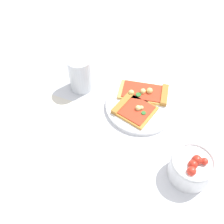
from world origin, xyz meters
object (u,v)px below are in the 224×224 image
plate (141,105)px  soda_glass (81,74)px  salad_bowl (191,167)px  paper_napkin (50,115)px  pizza_slice_near (133,108)px  pizza_slice_far (146,93)px

plate → soda_glass: size_ratio=1.84×
soda_glass → salad_bowl: bearing=84.5°
soda_glass → paper_napkin: (0.15, 0.01, -0.06)m
pizza_slice_near → soda_glass: size_ratio=0.97×
plate → pizza_slice_near: 0.04m
pizza_slice_far → salad_bowl: salad_bowl is taller
pizza_slice_far → salad_bowl: 0.29m
plate → salad_bowl: size_ratio=1.98×
salad_bowl → soda_glass: (-0.04, -0.44, 0.02)m
plate → pizza_slice_far: size_ratio=1.27×
pizza_slice_near → soda_glass: bearing=-82.9°
pizza_slice_near → pizza_slice_far: pizza_slice_far is taller
pizza_slice_near → pizza_slice_far: bearing=-174.1°
paper_napkin → pizza_slice_near: bearing=133.4°
soda_glass → plate: bearing=106.2°
plate → pizza_slice_far: pizza_slice_far is taller
salad_bowl → paper_napkin: size_ratio=0.73×
plate → salad_bowl: (0.10, 0.24, 0.03)m
pizza_slice_far → plate: bearing=17.5°
paper_napkin → soda_glass: bearing=-176.4°
paper_napkin → pizza_slice_far: bearing=145.0°
salad_bowl → pizza_slice_near: bearing=-105.4°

